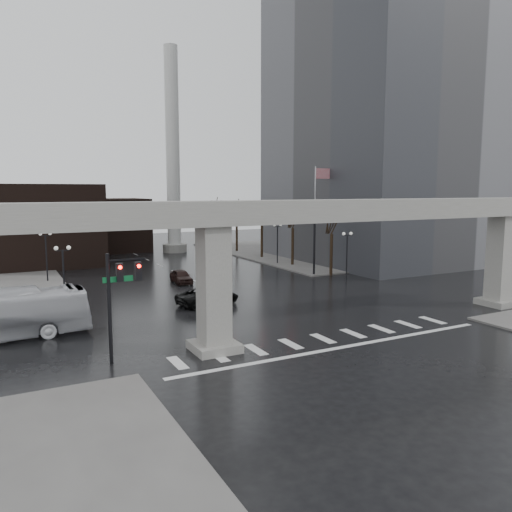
# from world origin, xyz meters

# --- Properties ---
(ground) EXTENTS (160.00, 160.00, 0.00)m
(ground) POSITION_xyz_m (0.00, 0.00, 0.00)
(ground) COLOR black
(ground) RESTS_ON ground
(sidewalk_ne) EXTENTS (28.00, 36.00, 0.15)m
(sidewalk_ne) POSITION_xyz_m (26.00, 36.00, 0.07)
(sidewalk_ne) COLOR slate
(sidewalk_ne) RESTS_ON ground
(elevated_guideway) EXTENTS (48.00, 2.60, 8.70)m
(elevated_guideway) POSITION_xyz_m (1.26, 0.00, 6.88)
(elevated_guideway) COLOR gray
(elevated_guideway) RESTS_ON ground
(office_tower) EXTENTS (22.00, 26.00, 42.00)m
(office_tower) POSITION_xyz_m (28.00, 26.00, 21.00)
(office_tower) COLOR slate
(office_tower) RESTS_ON ground
(building_far_left) EXTENTS (16.00, 14.00, 10.00)m
(building_far_left) POSITION_xyz_m (-14.00, 42.00, 5.00)
(building_far_left) COLOR black
(building_far_left) RESTS_ON ground
(building_far_mid) EXTENTS (10.00, 10.00, 8.00)m
(building_far_mid) POSITION_xyz_m (-2.00, 52.00, 4.00)
(building_far_mid) COLOR black
(building_far_mid) RESTS_ON ground
(smokestack) EXTENTS (3.60, 3.60, 30.00)m
(smokestack) POSITION_xyz_m (6.00, 46.00, 13.35)
(smokestack) COLOR silver
(smokestack) RESTS_ON ground
(signal_mast_arm) EXTENTS (12.12, 0.43, 8.00)m
(signal_mast_arm) POSITION_xyz_m (8.99, 18.80, 5.83)
(signal_mast_arm) COLOR black
(signal_mast_arm) RESTS_ON ground
(signal_left_pole) EXTENTS (2.30, 0.30, 6.00)m
(signal_left_pole) POSITION_xyz_m (-12.25, 0.50, 4.07)
(signal_left_pole) COLOR black
(signal_left_pole) RESTS_ON ground
(flagpole_assembly) EXTENTS (2.06, 0.12, 12.00)m
(flagpole_assembly) POSITION_xyz_m (15.29, 22.00, 7.53)
(flagpole_assembly) COLOR silver
(flagpole_assembly) RESTS_ON ground
(lamp_right_0) EXTENTS (1.22, 0.32, 5.11)m
(lamp_right_0) POSITION_xyz_m (13.50, 14.00, 3.47)
(lamp_right_0) COLOR black
(lamp_right_0) RESTS_ON ground
(lamp_right_1) EXTENTS (1.22, 0.32, 5.11)m
(lamp_right_1) POSITION_xyz_m (13.50, 28.00, 3.47)
(lamp_right_1) COLOR black
(lamp_right_1) RESTS_ON ground
(lamp_right_2) EXTENTS (1.22, 0.32, 5.11)m
(lamp_right_2) POSITION_xyz_m (13.50, 42.00, 3.47)
(lamp_right_2) COLOR black
(lamp_right_2) RESTS_ON ground
(lamp_left_0) EXTENTS (1.22, 0.32, 5.11)m
(lamp_left_0) POSITION_xyz_m (-13.50, 14.00, 3.47)
(lamp_left_0) COLOR black
(lamp_left_0) RESTS_ON ground
(lamp_left_1) EXTENTS (1.22, 0.32, 5.11)m
(lamp_left_1) POSITION_xyz_m (-13.50, 28.00, 3.47)
(lamp_left_1) COLOR black
(lamp_left_1) RESTS_ON ground
(lamp_left_2) EXTENTS (1.22, 0.32, 5.11)m
(lamp_left_2) POSITION_xyz_m (-13.50, 42.00, 3.47)
(lamp_left_2) COLOR black
(lamp_left_2) RESTS_ON ground
(tree_right_0) EXTENTS (1.09, 1.58, 7.50)m
(tree_right_0) POSITION_xyz_m (14.53, 18.02, 2.79)
(tree_right_0) COLOR black
(tree_right_0) RESTS_ON ground
(tree_right_1) EXTENTS (1.09, 1.61, 7.67)m
(tree_right_1) POSITION_xyz_m (14.53, 26.02, 2.85)
(tree_right_1) COLOR black
(tree_right_1) RESTS_ON ground
(tree_right_2) EXTENTS (1.10, 1.63, 7.85)m
(tree_right_2) POSITION_xyz_m (14.53, 34.02, 2.91)
(tree_right_2) COLOR black
(tree_right_2) RESTS_ON ground
(tree_right_3) EXTENTS (1.11, 1.66, 8.02)m
(tree_right_3) POSITION_xyz_m (14.53, 42.02, 2.98)
(tree_right_3) COLOR black
(tree_right_3) RESTS_ON ground
(tree_right_4) EXTENTS (1.12, 1.69, 8.19)m
(tree_right_4) POSITION_xyz_m (14.53, 50.02, 3.04)
(tree_right_4) COLOR black
(tree_right_4) RESTS_ON ground
(pickup_truck) EXTENTS (5.58, 3.28, 1.46)m
(pickup_truck) POSITION_xyz_m (-2.88, 11.04, 0.73)
(pickup_truck) COLOR black
(pickup_truck) RESTS_ON ground
(far_car) EXTENTS (1.89, 4.14, 1.38)m
(far_car) POSITION_xyz_m (-1.63, 21.20, 0.69)
(far_car) COLOR black
(far_car) RESTS_ON ground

